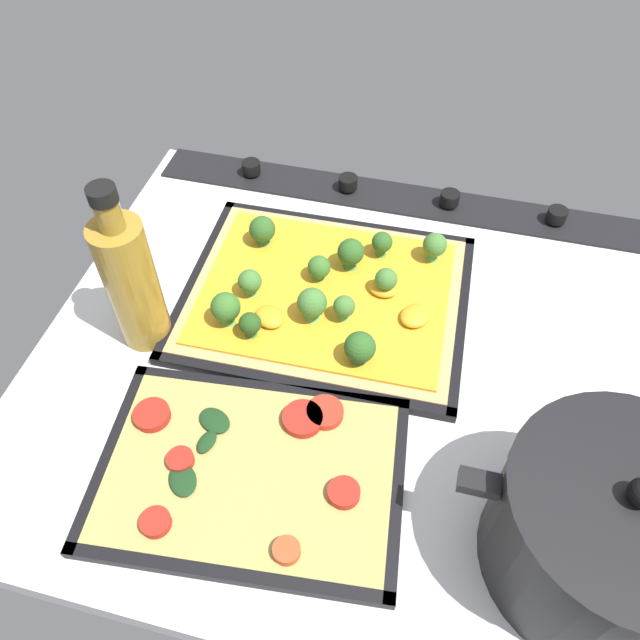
% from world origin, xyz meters
% --- Properties ---
extents(ground_plane, '(0.76, 0.67, 0.03)m').
position_xyz_m(ground_plane, '(0.00, 0.00, -0.01)').
color(ground_plane, silver).
extents(stove_control_panel, '(0.73, 0.07, 0.03)m').
position_xyz_m(stove_control_panel, '(-0.00, -0.30, 0.01)').
color(stove_control_panel, black).
rests_on(stove_control_panel, ground_plane).
extents(baking_tray_front, '(0.36, 0.30, 0.01)m').
position_xyz_m(baking_tray_front, '(0.06, -0.08, 0.00)').
color(baking_tray_front, black).
rests_on(baking_tray_front, ground_plane).
extents(broccoli_pizza, '(0.34, 0.27, 0.06)m').
position_xyz_m(broccoli_pizza, '(0.06, -0.07, 0.02)').
color(broccoli_pizza, tan).
rests_on(broccoli_pizza, baking_tray_front).
extents(baking_tray_back, '(0.33, 0.25, 0.01)m').
position_xyz_m(baking_tray_back, '(0.07, 0.18, 0.00)').
color(baking_tray_back, black).
rests_on(baking_tray_back, ground_plane).
extents(veggie_pizza_back, '(0.31, 0.22, 0.02)m').
position_xyz_m(veggie_pizza_back, '(0.07, 0.17, 0.01)').
color(veggie_pizza_back, '#A4964F').
rests_on(veggie_pizza_back, baking_tray_back).
extents(cooking_pot, '(0.27, 0.20, 0.16)m').
position_xyz_m(cooking_pot, '(-0.26, 0.18, 0.07)').
color(cooking_pot, black).
rests_on(cooking_pot, ground_plane).
extents(oil_bottle, '(0.06, 0.06, 0.22)m').
position_xyz_m(oil_bottle, '(0.25, 0.03, 0.09)').
color(oil_bottle, olive).
rests_on(oil_bottle, ground_plane).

